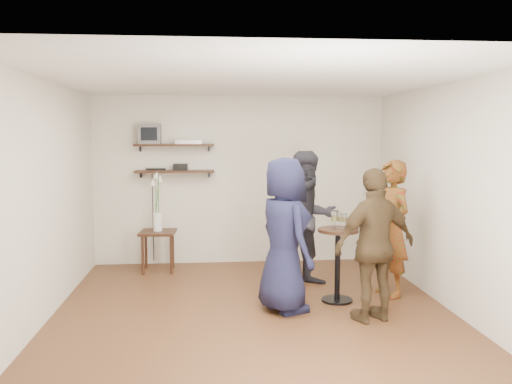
% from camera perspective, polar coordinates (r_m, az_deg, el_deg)
% --- Properties ---
extents(room, '(4.58, 5.08, 2.68)m').
position_cam_1_polar(room, '(5.98, -0.24, -0.71)').
color(room, '#432615').
rests_on(room, ground).
extents(shelf_upper, '(1.20, 0.25, 0.04)m').
position_cam_1_polar(shelf_upper, '(8.31, -8.59, 4.91)').
color(shelf_upper, black).
rests_on(shelf_upper, room).
extents(shelf_lower, '(1.20, 0.25, 0.04)m').
position_cam_1_polar(shelf_lower, '(8.32, -8.55, 2.15)').
color(shelf_lower, black).
rests_on(shelf_lower, room).
extents(crt_monitor, '(0.32, 0.30, 0.30)m').
position_cam_1_polar(crt_monitor, '(8.33, -11.10, 6.02)').
color(crt_monitor, '#59595B').
rests_on(crt_monitor, shelf_upper).
extents(dvd_deck, '(0.40, 0.24, 0.06)m').
position_cam_1_polar(dvd_deck, '(8.30, -7.13, 5.25)').
color(dvd_deck, silver).
rests_on(dvd_deck, shelf_upper).
extents(radio, '(0.22, 0.10, 0.10)m').
position_cam_1_polar(radio, '(8.31, -7.97, 2.62)').
color(radio, black).
rests_on(radio, shelf_lower).
extents(power_strip, '(0.30, 0.05, 0.03)m').
position_cam_1_polar(power_strip, '(8.39, -10.51, 2.37)').
color(power_strip, black).
rests_on(power_strip, shelf_lower).
extents(side_table, '(0.54, 0.54, 0.60)m').
position_cam_1_polar(side_table, '(8.10, -10.29, -4.75)').
color(side_table, black).
rests_on(side_table, room).
extents(vase_lilies, '(0.19, 0.19, 0.89)m').
position_cam_1_polar(vase_lilies, '(8.04, -10.34, -2.09)').
color(vase_lilies, silver).
rests_on(vase_lilies, side_table).
extents(drinks_table, '(0.49, 0.49, 0.89)m').
position_cam_1_polar(drinks_table, '(6.61, 8.59, -6.56)').
color(drinks_table, black).
rests_on(drinks_table, room).
extents(wine_glass_fl, '(0.07, 0.07, 0.21)m').
position_cam_1_polar(wine_glass_fl, '(6.49, 8.24, -2.66)').
color(wine_glass_fl, silver).
rests_on(wine_glass_fl, drinks_table).
extents(wine_glass_fr, '(0.06, 0.06, 0.19)m').
position_cam_1_polar(wine_glass_fr, '(6.50, 9.29, -2.77)').
color(wine_glass_fr, silver).
rests_on(wine_glass_fr, drinks_table).
extents(wine_glass_bl, '(0.06, 0.06, 0.19)m').
position_cam_1_polar(wine_glass_bl, '(6.57, 8.36, -2.68)').
color(wine_glass_bl, silver).
rests_on(wine_glass_bl, drinks_table).
extents(wine_glass_br, '(0.06, 0.06, 0.19)m').
position_cam_1_polar(wine_glass_br, '(6.56, 8.85, -2.71)').
color(wine_glass_br, silver).
rests_on(wine_glass_br, drinks_table).
extents(person_plaid, '(0.55, 0.70, 1.70)m').
position_cam_1_polar(person_plaid, '(6.94, 14.04, -3.72)').
color(person_plaid, '#A61413').
rests_on(person_plaid, room).
extents(person_dark, '(1.04, 0.91, 1.79)m').
position_cam_1_polar(person_dark, '(7.18, 5.54, -2.85)').
color(person_dark, black).
rests_on(person_dark, room).
extents(person_navy, '(0.84, 1.00, 1.75)m').
position_cam_1_polar(person_navy, '(6.14, 2.98, -4.53)').
color(person_navy, '#161732').
rests_on(person_navy, room).
extents(person_brown, '(1.05, 0.68, 1.66)m').
position_cam_1_polar(person_brown, '(5.95, 12.43, -5.49)').
color(person_brown, '#41301C').
rests_on(person_brown, room).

